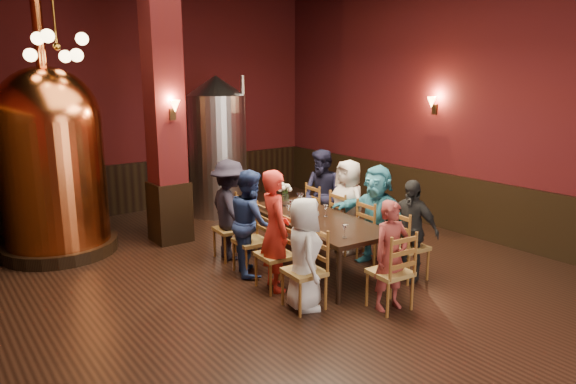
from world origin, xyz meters
TOP-DOWN VIEW (x-y plane):
  - room at (0.00, 0.00)m, footprint 10.00×10.02m
  - wainscot_right at (3.96, 0.00)m, footprint 0.08×9.90m
  - wainscot_back at (0.00, 4.96)m, footprint 7.90×0.08m
  - column at (-0.30, 2.80)m, footprint 0.58×0.58m
  - pendant_cluster at (-1.80, 2.90)m, footprint 0.90×0.90m
  - sconce_wall at (3.90, 0.80)m, footprint 0.20×0.20m
  - sconce_column at (-0.30, 2.50)m, footprint 0.20×0.20m
  - dining_table at (0.83, 0.38)m, footprint 1.20×2.47m
  - chair_0 at (-0.10, -0.55)m, footprint 0.50×0.50m
  - person_0 at (-0.10, -0.55)m, footprint 0.68×0.78m
  - chair_1 at (-0.05, 0.12)m, footprint 0.50×0.50m
  - person_1 at (-0.05, 0.12)m, footprint 0.51×0.65m
  - chair_2 at (0.01, 0.78)m, footprint 0.50×0.50m
  - person_2 at (0.01, 0.78)m, footprint 0.60×0.79m
  - chair_3 at (0.06, 1.45)m, footprint 0.50×0.50m
  - person_3 at (0.06, 1.45)m, footprint 0.70×1.05m
  - chair_4 at (1.59, -0.69)m, footprint 0.50×0.50m
  - person_4 at (1.59, -0.69)m, footprint 0.53×0.87m
  - chair_5 at (1.65, -0.02)m, footprint 0.50×0.50m
  - person_5 at (1.65, -0.02)m, footprint 0.73×1.43m
  - chair_6 at (1.70, 0.64)m, footprint 0.50×0.50m
  - person_6 at (1.70, 0.64)m, footprint 0.51×0.74m
  - chair_7 at (1.76, 1.31)m, footprint 0.50×0.50m
  - person_7 at (1.76, 1.31)m, footprint 0.47×0.79m
  - chair_8 at (0.70, -1.17)m, footprint 0.50×0.50m
  - person_8 at (0.70, -1.17)m, footprint 0.52×0.38m
  - copper_kettle at (-1.94, 3.28)m, footprint 1.99×1.99m
  - steel_vessel at (1.20, 3.83)m, footprint 1.17×1.17m
  - rose_vase at (0.89, 1.17)m, footprint 0.22×0.22m
  - wine_glass_0 at (0.56, 0.65)m, footprint 0.07×0.07m
  - wine_glass_1 at (1.16, 1.11)m, footprint 0.07×0.07m
  - wine_glass_2 at (0.52, -0.56)m, footprint 0.07×0.07m
  - wine_glass_3 at (0.76, 0.84)m, footprint 0.07×0.07m
  - wine_glass_4 at (1.14, 1.15)m, footprint 0.07×0.07m
  - wine_glass_5 at (0.98, 0.33)m, footprint 0.07×0.07m

SIDE VIEW (x-z plane):
  - chair_0 at x=-0.10m, z-range 0.00..0.92m
  - chair_1 at x=-0.05m, z-range 0.00..0.92m
  - chair_2 at x=0.01m, z-range 0.00..0.92m
  - chair_3 at x=0.06m, z-range 0.00..0.92m
  - chair_4 at x=1.59m, z-range 0.00..0.92m
  - chair_5 at x=1.65m, z-range 0.00..0.92m
  - chair_6 at x=1.70m, z-range 0.00..0.92m
  - chair_7 at x=1.76m, z-range 0.00..0.92m
  - chair_8 at x=0.70m, z-range 0.00..0.92m
  - wainscot_right at x=3.96m, z-range 0.00..1.00m
  - wainscot_back at x=0.00m, z-range 0.00..1.00m
  - person_8 at x=0.70m, z-range 0.00..1.32m
  - person_0 at x=-0.10m, z-range 0.00..1.35m
  - dining_table at x=0.83m, z-range 0.31..1.06m
  - person_4 at x=1.59m, z-range 0.00..1.38m
  - person_6 at x=1.70m, z-range 0.00..1.46m
  - person_2 at x=0.01m, z-range 0.00..1.47m
  - person_5 at x=1.65m, z-range 0.00..1.47m
  - person_3 at x=0.06m, z-range 0.00..1.51m
  - person_7 at x=1.76m, z-range 0.00..1.53m
  - person_1 at x=-0.05m, z-range 0.00..1.57m
  - wine_glass_0 at x=0.56m, z-range 0.75..0.92m
  - wine_glass_1 at x=1.16m, z-range 0.75..0.92m
  - wine_glass_2 at x=0.52m, z-range 0.75..0.92m
  - wine_glass_3 at x=0.76m, z-range 0.75..0.92m
  - wine_glass_4 at x=1.14m, z-range 0.75..0.92m
  - wine_glass_5 at x=0.98m, z-range 0.75..0.92m
  - rose_vase at x=0.89m, z-range 0.81..1.17m
  - steel_vessel at x=1.20m, z-range 0.00..2.71m
  - copper_kettle at x=-1.94m, z-range -0.55..3.49m
  - sconce_wall at x=3.90m, z-range 2.02..2.38m
  - sconce_column at x=-0.30m, z-range 2.02..2.38m
  - room at x=0.00m, z-range 0.00..4.50m
  - column at x=-0.30m, z-range 0.00..4.50m
  - pendant_cluster at x=-1.80m, z-range 2.25..3.95m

